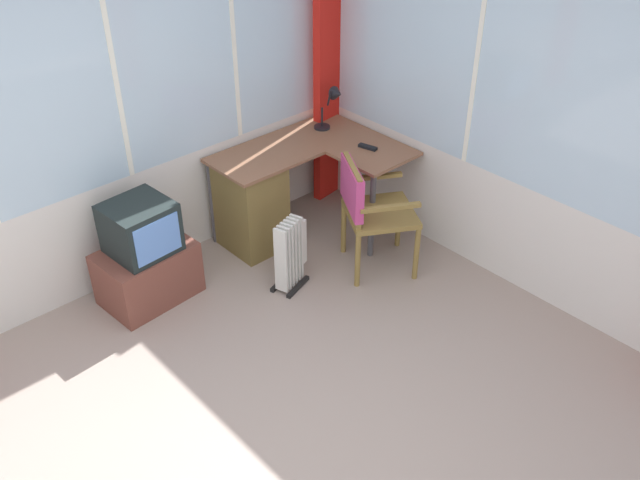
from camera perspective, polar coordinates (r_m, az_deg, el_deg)
north_window_panel at (r=4.65m, az=-21.46°, el=9.76°), size 4.69×0.07×2.80m
east_window_panel at (r=4.60m, az=19.87°, el=9.79°), size 0.07×4.27×2.80m
curtain_corner at (r=5.67m, az=0.75°, el=15.78°), size 0.32×0.11×2.70m
desk at (r=5.38m, az=-4.95°, el=3.48°), size 1.31×1.05×0.73m
desk_lamp at (r=5.60m, az=1.12°, el=11.26°), size 0.22×0.19×0.35m
tv_remote at (r=5.37m, az=3.93°, el=7.60°), size 0.08×0.16×0.02m
wooden_armchair at (r=5.00m, az=3.74°, el=3.09°), size 0.66×0.66×0.87m
tv_on_stand at (r=4.96m, az=-14.11°, el=-1.45°), size 0.67×0.49×0.77m
space_heater at (r=4.97m, az=-2.38°, el=-1.05°), size 0.33×0.24×0.55m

